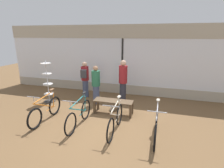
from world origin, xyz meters
The scene contains 11 objects.
ground_plane centered at (0.00, 0.00, 0.00)m, with size 24.00×24.00×0.00m, color brown.
shop_back_wall centered at (0.00, 3.25, 1.64)m, with size 12.00×0.08×3.20m.
bicycle_far_left centered at (-1.78, -0.18, 0.37)m, with size 0.46×1.70×1.01m.
bicycle_left centered at (-0.58, -0.18, 0.38)m, with size 0.46×1.71×1.02m.
bicycle_right centered at (0.60, -0.21, 0.38)m, with size 0.46×1.66×1.02m.
bicycle_far_right centered at (1.75, -0.20, 0.38)m, with size 0.46×1.73×1.02m.
accessory_rack centered at (-2.74, 1.33, 0.72)m, with size 0.48×0.48×1.75m.
display_bench centered at (0.20, 0.97, 0.41)m, with size 1.40×0.44×0.50m.
customer_near_rack centered at (0.31, 2.02, 0.96)m, with size 0.45×0.45×1.81m.
customer_by_window centered at (-1.50, 2.33, 0.86)m, with size 0.39×0.52×1.60m.
customer_mid_floor centered at (-0.73, 1.70, 0.82)m, with size 0.40×0.40×1.58m.
Camera 1 is at (1.77, -4.64, 2.79)m, focal length 28.00 mm.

